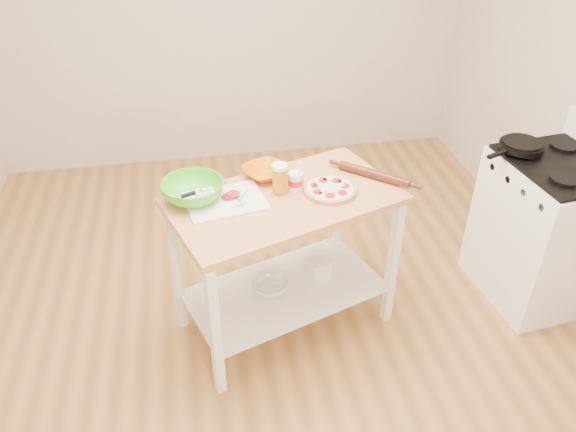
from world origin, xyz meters
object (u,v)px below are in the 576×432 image
at_px(rolling_pin, 374,175).
at_px(knife, 198,191).
at_px(prep_island, 285,236).
at_px(skillet, 521,146).
at_px(yogurt_tub, 296,181).
at_px(orange_bowl, 265,172).
at_px(shelf_bin, 318,268).
at_px(cutting_board, 225,200).
at_px(spatula, 242,199).
at_px(shelf_glass_bowl, 270,286).
at_px(green_bowl, 193,191).
at_px(gas_stove, 544,230).
at_px(beer_pint, 280,179).
at_px(pizza, 330,189).

bearing_deg(rolling_pin, knife, 179.54).
distance_m(prep_island, skillet, 1.48).
height_order(prep_island, yogurt_tub, yogurt_tub).
distance_m(orange_bowl, shelf_bin, 0.69).
bearing_deg(prep_island, cutting_board, 176.84).
bearing_deg(spatula, skillet, -51.47).
height_order(orange_bowl, rolling_pin, orange_bowl).
xyz_separation_m(prep_island, yogurt_tub, (0.07, 0.07, 0.30)).
relative_size(yogurt_tub, shelf_glass_bowl, 0.79).
bearing_deg(green_bowl, cutting_board, -19.58).
bearing_deg(shelf_bin, gas_stove, -2.92).
bearing_deg(yogurt_tub, beer_pint, -168.87).
bearing_deg(rolling_pin, green_bowl, -177.96).
relative_size(orange_bowl, green_bowl, 0.72).
distance_m(spatula, green_bowl, 0.26).
distance_m(yogurt_tub, shelf_glass_bowl, 0.68).
height_order(skillet, green_bowl, green_bowl).
bearing_deg(cutting_board, yogurt_tub, -1.77).
bearing_deg(knife, gas_stove, -25.10).
height_order(skillet, shelf_glass_bowl, skillet).
xyz_separation_m(beer_pint, yogurt_tub, (0.09, 0.02, -0.04)).
bearing_deg(yogurt_tub, green_bowl, -179.98).
distance_m(cutting_board, spatula, 0.09).
height_order(orange_bowl, shelf_bin, orange_bowl).
bearing_deg(pizza, shelf_glass_bowl, -178.82).
bearing_deg(skillet, yogurt_tub, 163.91).
relative_size(spatula, orange_bowl, 0.65).
height_order(shelf_glass_bowl, shelf_bin, shelf_bin).
xyz_separation_m(skillet, rolling_pin, (-0.91, -0.08, -0.05)).
relative_size(skillet, shelf_bin, 3.27).
relative_size(gas_stove, beer_pint, 6.57).
distance_m(gas_stove, green_bowl, 2.14).
bearing_deg(skillet, knife, 161.25).
distance_m(prep_island, shelf_bin, 0.40).
height_order(pizza, knife, pizza).
bearing_deg(spatula, cutting_board, 111.48).
bearing_deg(rolling_pin, yogurt_tub, -175.51).
xyz_separation_m(spatula, shelf_bin, (0.44, 0.08, -0.60)).
bearing_deg(shelf_bin, pizza, -67.28).
bearing_deg(shelf_glass_bowl, yogurt_tub, 22.54).
distance_m(spatula, orange_bowl, 0.28).
relative_size(skillet, beer_pint, 2.31).
bearing_deg(green_bowl, beer_pint, -2.18).
xyz_separation_m(knife, orange_bowl, (0.38, 0.12, 0.01)).
distance_m(pizza, knife, 0.70).
bearing_deg(cutting_board, shelf_bin, -2.87).
height_order(prep_island, rolling_pin, rolling_pin).
relative_size(pizza, shelf_bin, 2.38).
bearing_deg(skillet, pizza, 167.48).
xyz_separation_m(prep_island, orange_bowl, (-0.07, 0.24, 0.28)).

